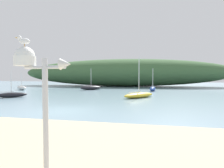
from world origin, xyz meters
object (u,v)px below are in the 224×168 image
at_px(mast_structure, 33,72).
at_px(sailboat_outer_mooring, 153,89).
at_px(sailboat_west_reach, 139,95).
at_px(sailboat_inner_mooring, 91,88).
at_px(sailboat_mid_channel, 11,95).
at_px(seagull_on_radar, 24,40).
at_px(sailboat_far_right, 22,88).

bearing_deg(mast_structure, sailboat_outer_mooring, 83.96).
height_order(sailboat_west_reach, sailboat_inner_mooring, sailboat_west_reach).
bearing_deg(sailboat_west_reach, sailboat_outer_mooring, 80.57).
relative_size(sailboat_mid_channel, sailboat_inner_mooring, 0.80).
xyz_separation_m(sailboat_mid_channel, sailboat_inner_mooring, (5.20, 12.71, 0.07)).
distance_m(seagull_on_radar, sailboat_mid_channel, 19.49).
bearing_deg(seagull_on_radar, sailboat_inner_mooring, 105.11).
bearing_deg(mast_structure, sailboat_inner_mooring, 105.51).
relative_size(mast_structure, seagull_on_radar, 10.70).
xyz_separation_m(sailboat_far_right, sailboat_west_reach, (20.26, -7.27, -0.06)).
bearing_deg(sailboat_west_reach, sailboat_far_right, 160.25).
bearing_deg(sailboat_inner_mooring, seagull_on_radar, -74.89).
distance_m(mast_structure, sailboat_mid_channel, 19.52).
distance_m(seagull_on_radar, sailboat_outer_mooring, 27.12).
relative_size(mast_structure, sailboat_far_right, 0.97).
distance_m(sailboat_far_right, sailboat_inner_mooring, 11.80).
height_order(seagull_on_radar, sailboat_inner_mooring, sailboat_inner_mooring).
bearing_deg(seagull_on_radar, sailboat_outer_mooring, 83.54).
height_order(mast_structure, sailboat_mid_channel, sailboat_mid_channel).
xyz_separation_m(sailboat_outer_mooring, sailboat_inner_mooring, (-10.41, 0.51, -0.01)).
bearing_deg(sailboat_far_right, sailboat_west_reach, -19.75).
bearing_deg(seagull_on_radar, sailboat_far_right, 127.58).
distance_m(mast_structure, sailboat_outer_mooring, 27.02).
relative_size(mast_structure, sailboat_mid_channel, 0.93).
relative_size(sailboat_outer_mooring, sailboat_mid_channel, 1.16).
distance_m(mast_structure, sailboat_far_right, 31.05).
bearing_deg(sailboat_mid_channel, sailboat_far_right, 122.36).
bearing_deg(sailboat_inner_mooring, sailboat_mid_channel, -112.26).
xyz_separation_m(mast_structure, sailboat_far_right, (-19.02, 24.45, -2.16)).
relative_size(sailboat_far_right, sailboat_west_reach, 0.64).
xyz_separation_m(mast_structure, seagull_on_radar, (-0.20, -0.01, 0.68)).
bearing_deg(sailboat_far_right, seagull_on_radar, -52.42).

